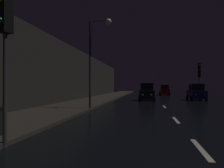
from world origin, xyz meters
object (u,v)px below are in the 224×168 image
(car_distant_taillights, at_px, (164,90))
(traffic_light_far_right, at_px, (199,73))
(traffic_light_near_left, at_px, (5,16))
(car_parked_right_far, at_px, (196,93))
(streetlamp_overhead, at_px, (96,49))
(car_approaching_headlights, at_px, (147,92))

(car_distant_taillights, bearing_deg, traffic_light_far_right, -164.18)
(traffic_light_near_left, relative_size, car_distant_taillights, 1.30)
(car_distant_taillights, bearing_deg, car_parked_right_far, -169.16)
(traffic_light_far_right, bearing_deg, traffic_light_near_left, -27.20)
(streetlamp_overhead, height_order, car_parked_right_far, streetlamp_overhead)
(streetlamp_overhead, xyz_separation_m, car_distant_taillights, (7.10, 27.52, -3.60))
(traffic_light_near_left, relative_size, car_parked_right_far, 1.28)
(traffic_light_far_right, xyz_separation_m, car_distant_taillights, (-3.58, 12.62, -2.61))
(streetlamp_overhead, distance_m, car_distant_taillights, 28.64)
(car_approaching_headlights, height_order, car_parked_right_far, car_approaching_headlights)
(traffic_light_far_right, height_order, car_distant_taillights, traffic_light_far_right)
(traffic_light_far_right, xyz_separation_m, car_parked_right_far, (-0.80, -1.87, -2.60))
(traffic_light_far_right, distance_m, traffic_light_near_left, 27.19)
(car_distant_taillights, relative_size, car_parked_right_far, 0.98)
(traffic_light_near_left, height_order, car_parked_right_far, traffic_light_near_left)
(streetlamp_overhead, xyz_separation_m, car_approaching_headlights, (3.71, 11.76, -3.54))
(traffic_light_far_right, relative_size, car_parked_right_far, 1.19)
(traffic_light_far_right, xyz_separation_m, car_approaching_headlights, (-6.96, -3.14, -2.56))
(car_approaching_headlights, xyz_separation_m, car_distant_taillights, (3.38, 15.76, -0.06))
(car_parked_right_far, bearing_deg, streetlamp_overhead, 142.86)
(traffic_light_far_right, xyz_separation_m, streetlamp_overhead, (-10.67, -14.90, 0.98))
(car_parked_right_far, bearing_deg, traffic_light_near_left, 155.95)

